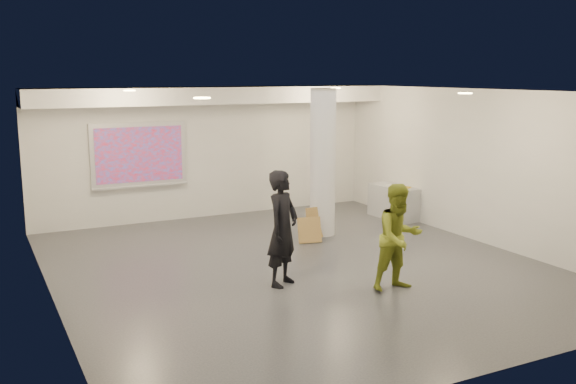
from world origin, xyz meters
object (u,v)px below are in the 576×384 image
woman (283,228)px  column (323,163)px  projection_screen (139,155)px  credenza (394,202)px  man (399,237)px

woman → column: bearing=14.4°
projection_screen → credenza: (5.32, -2.09, -1.15)m
credenza → woman: woman is taller
projection_screen → credenza: projection_screen is taller
credenza → man: 5.02m
woman → credenza: bearing=0.2°
credenza → man: man is taller
credenza → woman: size_ratio=0.71×
projection_screen → woman: 5.29m
credenza → column: bearing=-168.8°
credenza → woman: (-4.38, -3.09, 0.54)m
column → man: column is taller
projection_screen → credenza: size_ratio=1.63×
man → column: bearing=79.7°
column → man: size_ratio=1.81×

